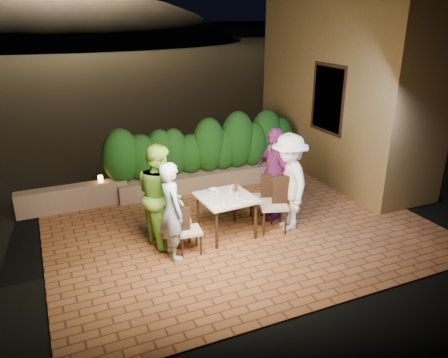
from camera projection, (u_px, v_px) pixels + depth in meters
ground at (244, 231)px, 8.15m from camera, size 400.00×400.00×0.00m
terrace_floor at (233, 223)px, 8.60m from camera, size 7.00×6.00×0.15m
building_wall at (345, 72)px, 10.32m from camera, size 1.60×5.00×5.00m
window_pane at (329, 99)px, 9.78m from camera, size 0.08×1.00×1.40m
window_frame at (328, 99)px, 9.78m from camera, size 0.06×1.15×1.55m
planter at (208, 179)px, 10.12m from camera, size 4.20×0.55×0.40m
hedge at (208, 148)px, 9.85m from camera, size 4.00×0.70×1.10m
parapet at (73, 198)px, 8.97m from camera, size 2.20×0.30×0.50m
hill at (68, 72)px, 61.61m from camera, size 52.00×40.00×22.00m
dining_table at (226, 216)px, 7.88m from camera, size 0.99×0.99×0.75m
plate_nw at (217, 205)px, 7.41m from camera, size 0.24×0.24×0.01m
plate_sw at (205, 195)px, 7.82m from camera, size 0.21×0.21×0.01m
plate_ne at (248, 198)px, 7.66m from camera, size 0.24×0.24×0.01m
plate_se at (233, 190)px, 8.03m from camera, size 0.20×0.20×0.01m
plate_centre at (225, 196)px, 7.74m from camera, size 0.21×0.21×0.01m
plate_front at (236, 203)px, 7.48m from camera, size 0.22×0.22×0.01m
glass_nw at (223, 199)px, 7.51m from camera, size 0.07×0.07×0.12m
glass_sw at (217, 192)px, 7.82m from camera, size 0.06×0.06×0.10m
glass_ne at (237, 195)px, 7.69m from camera, size 0.06×0.06×0.11m
glass_se at (231, 190)px, 7.91m from camera, size 0.07×0.07×0.11m
beer_bottle at (236, 187)px, 7.81m from camera, size 0.06×0.06×0.29m
bowl at (214, 190)px, 7.97m from camera, size 0.23×0.23×0.04m
chair_left_front at (189, 230)px, 7.28m from camera, size 0.43×0.43×0.84m
chair_left_back at (178, 217)px, 7.70m from camera, size 0.47×0.47×0.87m
chair_right_front at (273, 204)px, 8.00m from camera, size 0.62×0.62×1.06m
chair_right_back at (262, 198)px, 8.40m from camera, size 0.57×0.57×0.95m
diner_blue at (172, 211)px, 7.01m from camera, size 0.44×0.63×1.65m
diner_green at (160, 195)px, 7.43m from camera, size 0.82×0.98×1.80m
diner_white at (288, 182)px, 7.95m from camera, size 0.89×1.29×1.83m
diner_purple at (274, 173)px, 8.42m from camera, size 0.50×1.09×1.81m
parapet_lamp at (101, 179)px, 9.08m from camera, size 0.10×0.10×0.14m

